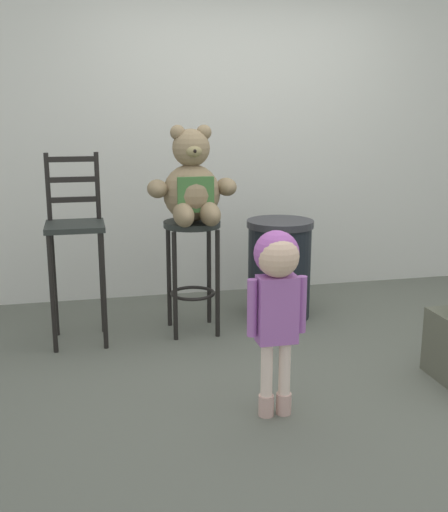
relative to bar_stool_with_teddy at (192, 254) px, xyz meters
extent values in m
plane|color=#585C51|center=(0.57, -0.77, -0.57)|extent=(24.00, 24.00, 0.00)
cube|color=beige|center=(0.57, 1.07, 1.33)|extent=(7.71, 0.30, 3.80)
cylinder|color=#242925|center=(0.00, 0.00, 0.21)|extent=(0.39, 0.39, 0.04)
cylinder|color=black|center=(-0.15, -0.15, -0.19)|extent=(0.03, 0.03, 0.75)
cylinder|color=black|center=(0.15, -0.15, -0.19)|extent=(0.03, 0.03, 0.75)
cylinder|color=black|center=(-0.15, 0.15, -0.19)|extent=(0.03, 0.03, 0.75)
cylinder|color=black|center=(0.15, 0.15, -0.19)|extent=(0.03, 0.03, 0.75)
torus|color=black|center=(0.00, 0.00, -0.29)|extent=(0.32, 0.32, 0.02)
sphere|color=#847050|center=(0.00, 0.00, 0.42)|extent=(0.39, 0.39, 0.39)
cube|color=#3A6932|center=(0.00, -0.16, 0.43)|extent=(0.24, 0.03, 0.23)
sphere|color=#847050|center=(0.00, 0.00, 0.72)|extent=(0.25, 0.25, 0.25)
ellipsoid|color=#887C50|center=(0.00, -0.11, 0.71)|extent=(0.11, 0.08, 0.07)
sphere|color=black|center=(0.00, -0.14, 0.71)|extent=(0.03, 0.03, 0.03)
sphere|color=#847050|center=(-0.09, 0.00, 0.83)|extent=(0.10, 0.10, 0.10)
sphere|color=#847050|center=(0.09, 0.00, 0.83)|extent=(0.10, 0.10, 0.10)
ellipsoid|color=#847050|center=(-0.24, -0.03, 0.46)|extent=(0.14, 0.22, 0.12)
ellipsoid|color=#847050|center=(0.24, -0.03, 0.46)|extent=(0.14, 0.22, 0.12)
ellipsoid|color=#847050|center=(-0.09, -0.18, 0.31)|extent=(0.13, 0.33, 0.16)
ellipsoid|color=#847050|center=(0.09, -0.18, 0.31)|extent=(0.13, 0.33, 0.16)
cylinder|color=#C7A093|center=(0.15, -1.33, -0.51)|extent=(0.08, 0.08, 0.11)
cylinder|color=beige|center=(0.15, -1.33, -0.31)|extent=(0.06, 0.06, 0.29)
cylinder|color=#C7A093|center=(0.24, -1.33, -0.51)|extent=(0.08, 0.08, 0.11)
cylinder|color=beige|center=(0.24, -1.33, -0.31)|extent=(0.06, 0.06, 0.29)
cube|color=#9F5BAA|center=(0.19, -1.33, 0.01)|extent=(0.20, 0.11, 0.34)
cylinder|color=#9F5BAA|center=(0.07, -1.33, 0.03)|extent=(0.05, 0.05, 0.29)
cylinder|color=#9F5BAA|center=(0.32, -1.33, 0.03)|extent=(0.05, 0.05, 0.29)
sphere|color=#D8B293|center=(0.19, -1.33, 0.28)|extent=(0.21, 0.21, 0.21)
sphere|color=#A452A7|center=(0.19, -1.30, 0.29)|extent=(0.23, 0.23, 0.23)
cylinder|color=black|center=(0.69, 0.17, -0.22)|extent=(0.47, 0.47, 0.69)
cylinder|color=#2D2D33|center=(0.69, 0.17, 0.15)|extent=(0.50, 0.50, 0.05)
cube|color=#242925|center=(-0.78, -0.04, 0.23)|extent=(0.38, 0.38, 0.03)
cylinder|color=black|center=(-0.94, -0.20, -0.17)|extent=(0.03, 0.03, 0.78)
cylinder|color=black|center=(-0.62, -0.20, -0.17)|extent=(0.03, 0.03, 0.78)
cylinder|color=black|center=(-0.94, 0.12, -0.17)|extent=(0.03, 0.03, 0.78)
cylinder|color=black|center=(-0.62, 0.12, -0.17)|extent=(0.03, 0.03, 0.78)
cylinder|color=black|center=(-0.94, 0.12, 0.47)|extent=(0.03, 0.03, 0.45)
cylinder|color=black|center=(-0.62, 0.12, 0.47)|extent=(0.03, 0.03, 0.45)
cube|color=black|center=(-0.78, 0.12, 0.39)|extent=(0.32, 0.02, 0.04)
cube|color=black|center=(-0.78, 0.12, 0.52)|extent=(0.32, 0.02, 0.04)
cube|color=black|center=(-0.78, 0.12, 0.65)|extent=(0.32, 0.02, 0.04)
camera|label=1|loc=(-0.72, -4.17, 1.00)|focal=43.94mm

